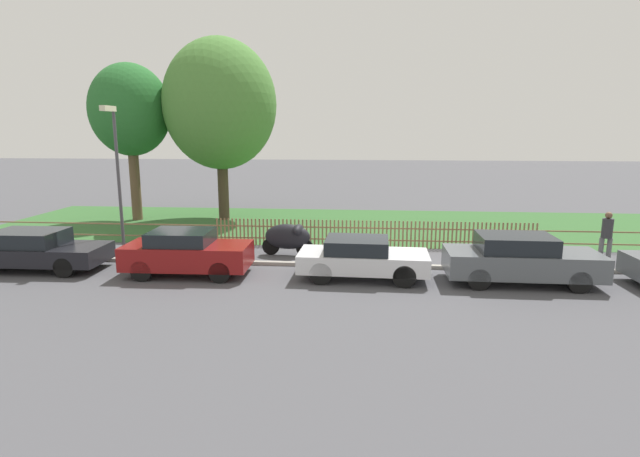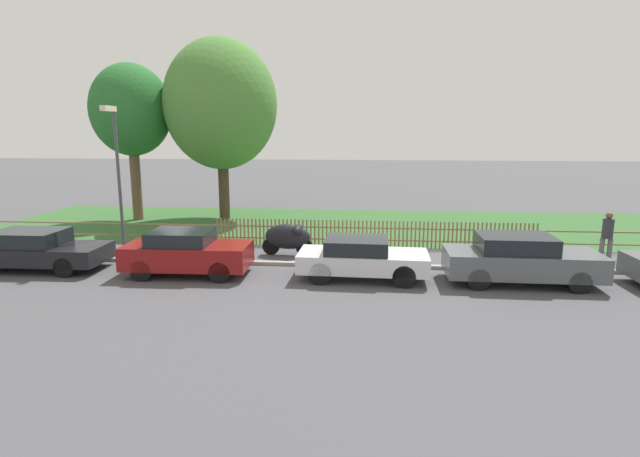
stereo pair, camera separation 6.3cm
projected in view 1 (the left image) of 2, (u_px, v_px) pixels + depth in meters
name	position (u px, v px, depth m)	size (l,w,h in m)	color
ground_plane	(374.00, 268.00, 16.44)	(120.00, 120.00, 0.00)	#4C4C51
kerb_stone	(374.00, 266.00, 16.53)	(35.43, 0.20, 0.12)	#9E998E
grass_strip	(371.00, 225.00, 23.80)	(35.43, 9.18, 0.01)	#33602D
park_fence	(372.00, 234.00, 19.22)	(35.43, 0.05, 1.06)	olive
parked_car_silver_hatchback	(34.00, 250.00, 16.15)	(4.47, 1.83, 1.30)	black
parked_car_black_saloon	(187.00, 252.00, 15.56)	(3.89, 1.78, 1.42)	maroon
parked_car_navy_estate	(362.00, 258.00, 15.17)	(3.96, 1.81, 1.26)	silver
parked_car_red_compact	(520.00, 259.00, 14.69)	(4.43, 1.78, 1.46)	#51565B
covered_motorcycle	(289.00, 236.00, 17.98)	(1.88, 0.86, 1.16)	black
tree_nearest_kerb	(130.00, 111.00, 24.27)	(3.87, 3.87, 7.66)	brown
tree_behind_motorcycle	(220.00, 105.00, 24.32)	(5.50, 5.50, 8.87)	#473828
pedestrian_near_fence	(607.00, 234.00, 17.04)	(0.42, 0.42, 1.75)	slate
street_lamp	(116.00, 163.00, 17.07)	(0.20, 0.79, 5.27)	#47474C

